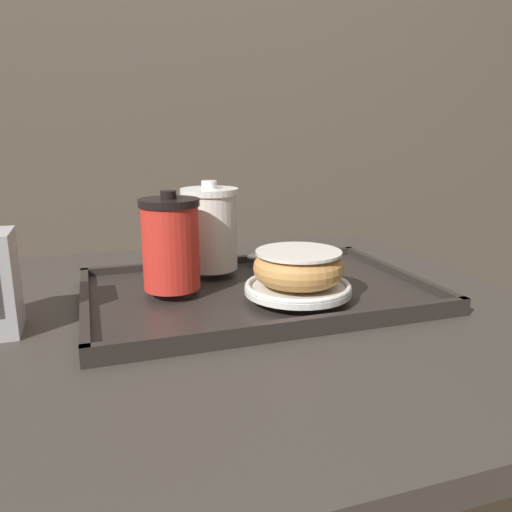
{
  "coord_description": "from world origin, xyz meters",
  "views": [
    {
      "loc": [
        -0.19,
        -0.65,
        0.99
      ],
      "look_at": [
        0.04,
        0.03,
        0.81
      ],
      "focal_mm": 35.0,
      "sensor_mm": 36.0,
      "label": 1
    }
  ],
  "objects_px": {
    "donut_chocolate_glazed": "(298,267)",
    "coffee_cup_rear": "(210,228)",
    "spoon": "(268,258)",
    "coffee_cup_front": "(171,244)"
  },
  "relations": [
    {
      "from": "spoon",
      "to": "donut_chocolate_glazed",
      "type": "bearing_deg",
      "value": 106.38
    },
    {
      "from": "coffee_cup_front",
      "to": "donut_chocolate_glazed",
      "type": "distance_m",
      "value": 0.18
    },
    {
      "from": "coffee_cup_rear",
      "to": "donut_chocolate_glazed",
      "type": "bearing_deg",
      "value": -62.6
    },
    {
      "from": "donut_chocolate_glazed",
      "to": "spoon",
      "type": "distance_m",
      "value": 0.19
    },
    {
      "from": "coffee_cup_rear",
      "to": "donut_chocolate_glazed",
      "type": "xyz_separation_m",
      "value": [
        0.08,
        -0.16,
        -0.03
      ]
    },
    {
      "from": "spoon",
      "to": "coffee_cup_rear",
      "type": "bearing_deg",
      "value": 33.23
    },
    {
      "from": "coffee_cup_front",
      "to": "coffee_cup_rear",
      "type": "xyz_separation_m",
      "value": [
        0.08,
        0.09,
        0.0
      ]
    },
    {
      "from": "coffee_cup_rear",
      "to": "spoon",
      "type": "relative_size",
      "value": 1.08
    },
    {
      "from": "donut_chocolate_glazed",
      "to": "coffee_cup_rear",
      "type": "bearing_deg",
      "value": 117.4
    },
    {
      "from": "coffee_cup_front",
      "to": "spoon",
      "type": "height_order",
      "value": "coffee_cup_front"
    }
  ]
}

